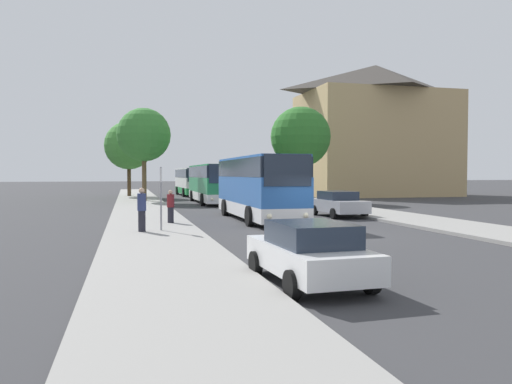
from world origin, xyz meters
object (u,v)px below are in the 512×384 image
at_px(bus_middle, 211,183).
at_px(tree_right_near, 301,137).
at_px(pedestrian_waiting_near, 171,206).
at_px(tree_left_near, 129,146).
at_px(parked_car_right_near, 338,203).
at_px(bus_stop_sign, 161,191).
at_px(bus_front, 258,187).
at_px(parked_car_left_curb, 309,252).
at_px(bus_rear, 191,181).
at_px(tree_left_far, 144,135).
at_px(pedestrian_waiting_far, 142,209).

bearing_deg(bus_middle, tree_right_near, -3.36).
distance_m(bus_middle, pedestrian_waiting_near, 18.91).
relative_size(pedestrian_waiting_near, tree_right_near, 0.19).
xyz_separation_m(bus_middle, tree_left_near, (-6.90, 12.50, 3.81)).
distance_m(parked_car_right_near, tree_right_near, 16.09).
xyz_separation_m(bus_middle, bus_stop_sign, (-5.73, -21.44, 0.05)).
distance_m(bus_front, parked_car_right_near, 5.33).
xyz_separation_m(bus_front, bus_middle, (0.10, 16.26, -0.08)).
xyz_separation_m(parked_car_left_curb, parked_car_right_near, (8.13, 16.68, 0.04)).
bearing_deg(pedestrian_waiting_near, tree_left_near, -46.54).
bearing_deg(bus_middle, tree_left_near, 119.20).
bearing_deg(bus_stop_sign, bus_rear, 80.89).
relative_size(bus_middle, tree_left_far, 1.46).
bearing_deg(tree_left_near, tree_right_near, -41.09).
distance_m(bus_middle, bus_stop_sign, 22.19).
distance_m(bus_stop_sign, pedestrian_waiting_far, 1.13).
bearing_deg(bus_rear, parked_car_left_curb, -95.15).
distance_m(bus_rear, tree_left_far, 14.44).
relative_size(bus_front, tree_right_near, 1.29).
xyz_separation_m(parked_car_left_curb, tree_right_near, (11.08, 31.67, 5.10)).
bearing_deg(pedestrian_waiting_near, parked_car_left_curb, 138.16).
distance_m(parked_car_left_curb, tree_left_far, 35.51).
xyz_separation_m(bus_middle, bus_rear, (0.17, 15.34, -0.07)).
xyz_separation_m(parked_car_right_near, tree_right_near, (2.94, 14.98, 5.07)).
distance_m(tree_left_near, tree_left_far, 9.75).
xyz_separation_m(parked_car_left_curb, pedestrian_waiting_far, (-3.48, 10.47, 0.32)).
relative_size(parked_car_left_curb, pedestrian_waiting_near, 2.59).
bearing_deg(tree_left_near, bus_rear, 21.90).
height_order(pedestrian_waiting_far, tree_left_near, tree_left_near).
bearing_deg(bus_middle, pedestrian_waiting_near, -105.23).
height_order(parked_car_right_near, pedestrian_waiting_far, pedestrian_waiting_far).
height_order(bus_front, bus_middle, bus_front).
bearing_deg(bus_middle, bus_stop_sign, -104.66).
relative_size(bus_stop_sign, pedestrian_waiting_far, 1.48).
bearing_deg(pedestrian_waiting_far, bus_stop_sign, -45.16).
bearing_deg(bus_stop_sign, tree_left_near, 91.98).
xyz_separation_m(bus_rear, parked_car_right_near, (4.91, -30.84, -0.91)).
bearing_deg(tree_left_far, parked_car_left_curb, -85.81).
bearing_deg(bus_front, tree_right_near, 62.89).
bearing_deg(tree_left_near, pedestrian_waiting_far, -89.40).
xyz_separation_m(parked_car_right_near, bus_stop_sign, (-10.80, -5.94, 1.03)).
bearing_deg(bus_front, pedestrian_waiting_far, -139.67).
height_order(tree_left_near, tree_left_far, tree_left_far).
height_order(bus_front, parked_car_right_near, bus_front).
height_order(bus_stop_sign, tree_left_near, tree_left_near).
xyz_separation_m(bus_rear, parked_car_left_curb, (-3.23, -47.52, -0.95)).
height_order(parked_car_right_near, tree_left_near, tree_left_near).
bearing_deg(pedestrian_waiting_near, pedestrian_waiting_far, 107.07).
bearing_deg(bus_stop_sign, bus_front, 42.57).
relative_size(bus_rear, tree_right_near, 1.23).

